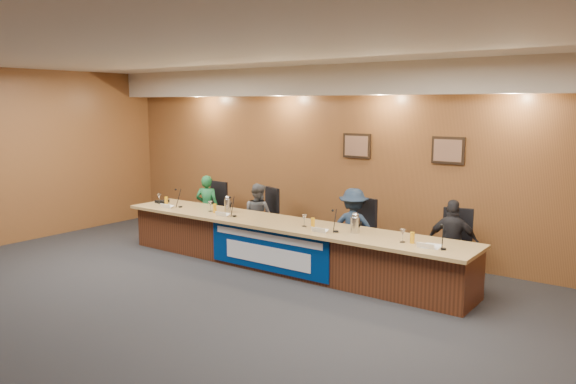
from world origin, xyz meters
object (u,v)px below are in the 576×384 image
at_px(office_chair_a, 211,213).
at_px(office_chair_b, 262,221).
at_px(office_chair_c, 356,236).
at_px(speakerphone, 163,202).
at_px(office_chair_d, 454,252).
at_px(carafe_left, 228,206).
at_px(dais_body, 284,246).
at_px(panelist_a, 207,207).
at_px(panelist_c, 353,228).
at_px(carafe_right, 355,225).
at_px(banner, 267,250).
at_px(panelist_d, 452,243).
at_px(panelist_b, 258,216).

xyz_separation_m(office_chair_a, office_chair_b, (1.25, 0.00, 0.00)).
height_order(office_chair_c, speakerphone, speakerphone).
xyz_separation_m(office_chair_d, carafe_left, (-3.66, -0.74, 0.38)).
bearing_deg(dais_body, panelist_a, 163.26).
relative_size(dais_body, office_chair_b, 12.50).
bearing_deg(panelist_c, office_chair_b, -22.16).
height_order(panelist_a, carafe_right, panelist_a).
relative_size(office_chair_a, speakerphone, 1.50).
relative_size(office_chair_a, carafe_right, 2.13).
relative_size(panelist_c, office_chair_a, 2.62).
bearing_deg(banner, speakerphone, 171.55).
height_order(panelist_c, office_chair_b, panelist_c).
xyz_separation_m(dais_body, banner, (0.00, -0.41, 0.03)).
height_order(banner, panelist_d, panelist_d).
bearing_deg(panelist_d, office_chair_d, -103.76).
bearing_deg(office_chair_b, carafe_right, 3.07).
bearing_deg(dais_body, office_chair_d, 18.14).
relative_size(panelist_d, office_chair_a, 2.59).
xyz_separation_m(panelist_a, carafe_right, (3.61, -0.73, 0.25)).
bearing_deg(banner, carafe_right, 16.69).
relative_size(panelist_a, carafe_left, 5.56).
distance_m(office_chair_a, office_chair_d, 4.77).
distance_m(office_chair_a, office_chair_c, 3.18).
bearing_deg(panelist_b, carafe_left, 81.61).
bearing_deg(office_chair_a, banner, -24.70).
bearing_deg(panelist_a, carafe_left, 125.51).
bearing_deg(panelist_b, office_chair_d, -174.76).
bearing_deg(office_chair_c, banner, -110.15).
xyz_separation_m(panelist_d, office_chair_c, (-1.59, 0.10, -0.14)).
height_order(banner, panelist_b, panelist_b).
xyz_separation_m(panelist_c, panelist_d, (1.59, 0.00, -0.01)).
height_order(dais_body, carafe_right, carafe_right).
relative_size(panelist_d, speakerphone, 3.88).
bearing_deg(panelist_d, carafe_right, 18.49).
bearing_deg(panelist_a, office_chair_b, 160.24).
bearing_deg(office_chair_d, carafe_left, -179.97).
bearing_deg(speakerphone, office_chair_a, 61.42).
height_order(office_chair_b, speakerphone, speakerphone).
relative_size(panelist_b, office_chair_d, 2.45).
relative_size(office_chair_b, speakerphone, 1.50).
height_order(dais_body, office_chair_a, dais_body).
distance_m(office_chair_b, carafe_right, 2.54).
bearing_deg(speakerphone, banner, -8.45).
bearing_deg(carafe_left, panelist_c, 17.33).
xyz_separation_m(office_chair_a, office_chair_c, (3.18, 0.00, 0.00)).
height_order(dais_body, panelist_a, panelist_a).
bearing_deg(panelist_a, panelist_d, 155.65).
xyz_separation_m(dais_body, carafe_right, (1.29, -0.03, 0.51)).
distance_m(office_chair_d, speakerphone, 5.28).
xyz_separation_m(panelist_a, office_chair_c, (3.18, 0.10, -0.13)).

